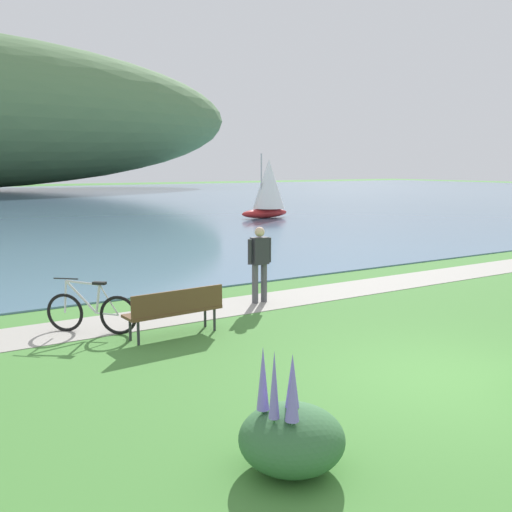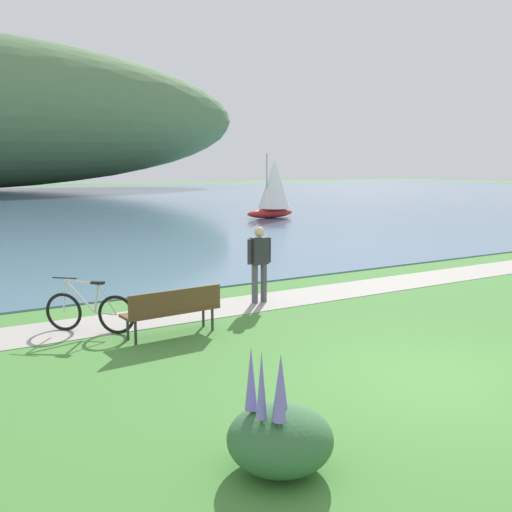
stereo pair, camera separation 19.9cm
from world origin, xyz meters
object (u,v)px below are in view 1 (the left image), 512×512
object	(u,v)px
park_bench_near_camera	(175,308)
bicycle_leaning_near_bench	(91,312)
sailboat_toward_hillside	(268,188)
person_at_shoreline	(260,260)

from	to	relation	value
park_bench_near_camera	bicycle_leaning_near_bench	distance (m)	1.59
park_bench_near_camera	sailboat_toward_hillside	xyz separation A→B (m)	(14.77, 19.25, 1.27)
person_at_shoreline	bicycle_leaning_near_bench	bearing A→B (deg)	-174.58
bicycle_leaning_near_bench	sailboat_toward_hillside	world-z (taller)	sailboat_toward_hillside
bicycle_leaning_near_bench	sailboat_toward_hillside	xyz separation A→B (m)	(15.98, 18.21, 1.39)
park_bench_near_camera	person_at_shoreline	distance (m)	3.07
park_bench_near_camera	person_at_shoreline	size ratio (longest dim) A/B	1.07
bicycle_leaning_near_bench	sailboat_toward_hillside	size ratio (longest dim) A/B	0.36
park_bench_near_camera	sailboat_toward_hillside	distance (m)	24.29
bicycle_leaning_near_bench	person_at_shoreline	bearing A→B (deg)	5.42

